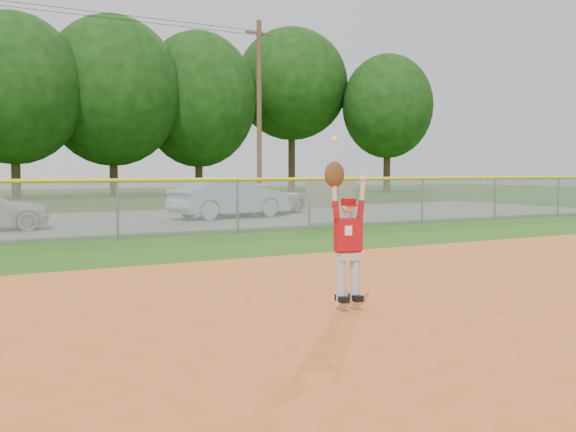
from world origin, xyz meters
The scene contains 10 objects.
ground centered at (0.00, 0.00, 0.00)m, with size 120.00×120.00×0.00m, color #244E11.
clay_infield centered at (0.00, -3.00, 0.02)m, with size 24.00×16.00×0.04m, color #C05722.
parking_strip centered at (0.00, 16.00, 0.01)m, with size 44.00×10.00×0.03m, color slate.
car_blue centered at (5.45, 15.30, 0.77)m, with size 1.57×4.51×1.48m, color #98C8E3.
car_white_b centered at (7.37, 16.55, 0.65)m, with size 2.04×4.43×1.23m, color silver.
sponsor_sign centered at (6.96, 10.83, 1.00)m, with size 1.71×0.19×1.52m.
outfield_fence centered at (0.00, 10.00, 0.88)m, with size 40.06×0.10×1.55m.
power_lines centered at (1.00, 22.00, 4.68)m, with size 19.40×0.24×9.00m.
tree_line centered at (0.96, 37.90, 7.53)m, with size 62.37×13.00×14.43m.
ballplayer centered at (0.27, 0.14, 0.99)m, with size 0.56×0.26×1.99m.
Camera 1 is at (-4.08, -6.24, 1.73)m, focal length 40.00 mm.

